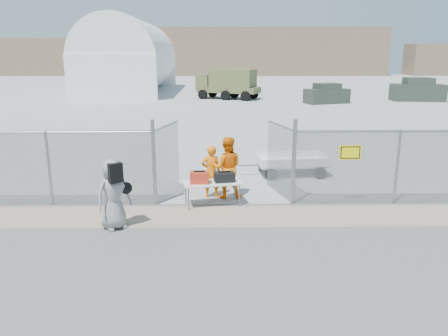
{
  "coord_description": "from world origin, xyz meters",
  "views": [
    {
      "loc": [
        -0.16,
        -10.1,
        4.3
      ],
      "look_at": [
        0.0,
        2.0,
        1.1
      ],
      "focal_mm": 35.0,
      "sensor_mm": 36.0,
      "label": 1
    }
  ],
  "objects_px": {
    "folding_table": "(212,194)",
    "visitor": "(113,194)",
    "security_worker_right": "(227,168)",
    "utility_trailer": "(291,164)",
    "security_worker_left": "(211,172)"
  },
  "relations": [
    {
      "from": "folding_table",
      "to": "security_worker_right",
      "type": "bearing_deg",
      "value": 46.49
    },
    {
      "from": "folding_table",
      "to": "visitor",
      "type": "xyz_separation_m",
      "value": [
        -2.44,
        -1.67,
        0.55
      ]
    },
    {
      "from": "security_worker_left",
      "to": "utility_trailer",
      "type": "height_order",
      "value": "security_worker_left"
    },
    {
      "from": "security_worker_right",
      "to": "utility_trailer",
      "type": "xyz_separation_m",
      "value": [
        2.39,
        2.57,
        -0.56
      ]
    },
    {
      "from": "security_worker_right",
      "to": "utility_trailer",
      "type": "height_order",
      "value": "security_worker_right"
    },
    {
      "from": "utility_trailer",
      "to": "security_worker_right",
      "type": "bearing_deg",
      "value": -138.26
    },
    {
      "from": "security_worker_left",
      "to": "security_worker_right",
      "type": "bearing_deg",
      "value": 166.9
    },
    {
      "from": "security_worker_left",
      "to": "utility_trailer",
      "type": "bearing_deg",
      "value": -146.82
    },
    {
      "from": "security_worker_left",
      "to": "visitor",
      "type": "xyz_separation_m",
      "value": [
        -2.39,
        -2.42,
        0.09
      ]
    },
    {
      "from": "security_worker_left",
      "to": "security_worker_right",
      "type": "xyz_separation_m",
      "value": [
        0.48,
        -0.04,
        0.13
      ]
    },
    {
      "from": "folding_table",
      "to": "utility_trailer",
      "type": "xyz_separation_m",
      "value": [
        2.83,
        3.28,
        0.04
      ]
    },
    {
      "from": "folding_table",
      "to": "visitor",
      "type": "distance_m",
      "value": 3.0
    },
    {
      "from": "folding_table",
      "to": "security_worker_left",
      "type": "relative_size",
      "value": 1.02
    },
    {
      "from": "security_worker_left",
      "to": "visitor",
      "type": "height_order",
      "value": "visitor"
    },
    {
      "from": "security_worker_right",
      "to": "utility_trailer",
      "type": "distance_m",
      "value": 3.55
    }
  ]
}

